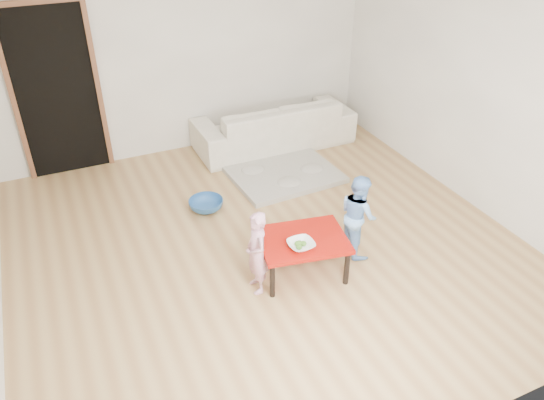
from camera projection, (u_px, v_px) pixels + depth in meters
floor at (264, 243)px, 5.50m from camera, size 5.00×5.00×0.01m
back_wall at (184, 53)px, 6.73m from camera, size 5.00×0.02×2.60m
right_wall at (476, 88)px, 5.68m from camera, size 0.02×5.00×2.60m
doorway at (57, 94)px, 6.30m from camera, size 1.02×0.08×2.11m
sofa at (274, 124)px, 7.28m from camera, size 2.17×0.85×0.63m
cushion at (260, 121)px, 6.97m from camera, size 0.45×0.41×0.11m
red_table at (302, 255)px, 5.01m from camera, size 0.90×0.74×0.40m
bowl at (301, 245)px, 4.77m from camera, size 0.24×0.24×0.06m
broccoli at (301, 245)px, 4.77m from camera, size 0.12×0.12×0.06m
child_pink at (257, 253)px, 4.70m from camera, size 0.21×0.31×0.82m
child_blue at (358, 215)px, 5.18m from camera, size 0.36×0.44×0.86m
basin at (206, 205)px, 6.02m from camera, size 0.39×0.39×0.12m
blanket at (283, 173)px, 6.69m from camera, size 1.34×1.14×0.06m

